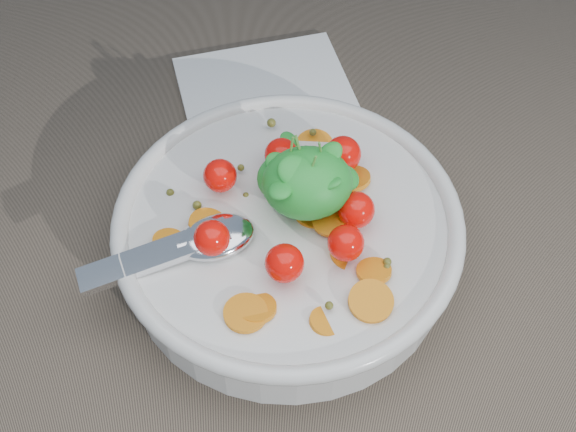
{
  "coord_description": "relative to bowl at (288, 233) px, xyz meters",
  "views": [
    {
      "loc": [
        -0.02,
        -0.35,
        0.5
      ],
      "look_at": [
        -0.0,
        -0.01,
        0.06
      ],
      "focal_mm": 45.0,
      "sensor_mm": 36.0,
      "label": 1
    }
  ],
  "objects": [
    {
      "name": "ground",
      "position": [
        0.0,
        0.01,
        -0.03
      ],
      "size": [
        6.0,
        6.0,
        0.0
      ],
      "primitive_type": "plane",
      "color": "#776755",
      "rests_on": "ground"
    },
    {
      "name": "bowl",
      "position": [
        0.0,
        0.0,
        0.0
      ],
      "size": [
        0.3,
        0.27,
        0.12
      ],
      "color": "silver",
      "rests_on": "ground"
    },
    {
      "name": "napkin",
      "position": [
        -0.01,
        0.19,
        -0.03
      ],
      "size": [
        0.19,
        0.18,
        0.01
      ],
      "primitive_type": "cube",
      "rotation": [
        0.0,
        0.0,
        0.21
      ],
      "color": "white",
      "rests_on": "ground"
    }
  ]
}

